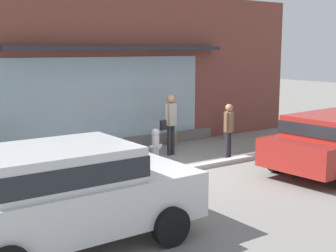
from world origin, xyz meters
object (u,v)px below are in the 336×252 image
(parked_car_silver, at_px, (66,190))
(potted_plant_trailing_edge, at_px, (173,138))
(fire_hydrant, at_px, (156,145))
(pedestrian_passerby, at_px, (229,127))
(potted_plant_window_right, at_px, (107,146))
(pedestrian_with_handbag, at_px, (170,120))
(potted_plant_doorstep, at_px, (228,124))

(parked_car_silver, relative_size, potted_plant_trailing_edge, 8.66)
(fire_hydrant, distance_m, pedestrian_passerby, 2.11)
(potted_plant_trailing_edge, bearing_deg, potted_plant_window_right, -175.07)
(pedestrian_passerby, bearing_deg, potted_plant_trailing_edge, 66.42)
(fire_hydrant, xyz_separation_m, pedestrian_passerby, (1.90, -0.82, 0.42))
(pedestrian_with_handbag, xyz_separation_m, potted_plant_window_right, (-1.59, 0.91, -0.74))
(fire_hydrant, relative_size, potted_plant_doorstep, 0.91)
(potted_plant_window_right, bearing_deg, pedestrian_with_handbag, -29.66)
(fire_hydrant, bearing_deg, pedestrian_with_handbag, 29.18)
(parked_car_silver, bearing_deg, fire_hydrant, 42.06)
(pedestrian_with_handbag, xyz_separation_m, potted_plant_trailing_edge, (0.90, 1.12, -0.80))
(fire_hydrant, relative_size, pedestrian_passerby, 0.60)
(pedestrian_passerby, relative_size, potted_plant_doorstep, 1.53)
(pedestrian_passerby, bearing_deg, pedestrian_with_handbag, 102.66)
(pedestrian_with_handbag, bearing_deg, potted_plant_window_right, -43.99)
(pedestrian_with_handbag, distance_m, parked_car_silver, 6.58)
(pedestrian_with_handbag, bearing_deg, parked_car_silver, 26.51)
(fire_hydrant, xyz_separation_m, pedestrian_with_handbag, (0.80, 0.45, 0.57))
(pedestrian_passerby, height_order, potted_plant_window_right, pedestrian_passerby)
(potted_plant_doorstep, xyz_separation_m, potted_plant_window_right, (-4.72, -0.10, -0.19))
(fire_hydrant, xyz_separation_m, potted_plant_doorstep, (3.94, 1.45, 0.02))
(parked_car_silver, distance_m, potted_plant_window_right, 6.24)
(pedestrian_with_handbag, distance_m, potted_plant_trailing_edge, 1.64)
(parked_car_silver, height_order, potted_plant_window_right, parked_car_silver)
(pedestrian_with_handbag, height_order, potted_plant_trailing_edge, pedestrian_with_handbag)
(pedestrian_passerby, xyz_separation_m, potted_plant_trailing_edge, (-0.20, 2.39, -0.65))
(fire_hydrant, relative_size, parked_car_silver, 0.22)
(fire_hydrant, distance_m, potted_plant_window_right, 1.58)
(fire_hydrant, height_order, potted_plant_doorstep, potted_plant_doorstep)
(potted_plant_doorstep, bearing_deg, fire_hydrant, -159.74)
(pedestrian_passerby, bearing_deg, parked_car_silver, 178.29)
(potted_plant_trailing_edge, distance_m, potted_plant_window_right, 2.50)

